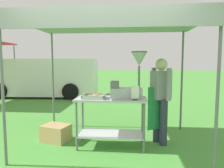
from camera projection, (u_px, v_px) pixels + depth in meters
name	position (u px, v px, depth m)	size (l,w,h in m)	color
ground_plane	(120.00, 99.00, 9.00)	(70.00, 70.00, 0.00)	#478E38
stall_canopy	(111.00, 26.00, 3.77)	(3.20, 2.20, 2.27)	slate
donut_cart	(111.00, 112.00, 3.83)	(1.26, 0.57, 0.90)	#B7B7BC
donut_tray	(94.00, 97.00, 3.76)	(0.39, 0.34, 0.07)	#B7B7BC
donut_fryer	(130.00, 80.00, 3.78)	(0.64, 0.28, 0.83)	#B7B7BC
menu_sign	(135.00, 94.00, 3.60)	(0.13, 0.05, 0.24)	black
vendor	(160.00, 96.00, 3.97)	(0.45, 0.50, 1.61)	#2D3347
supply_crate	(56.00, 133.00, 4.16)	(0.59, 0.52, 0.32)	tan
van_white	(43.00, 77.00, 9.74)	(4.95, 2.26, 1.69)	white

